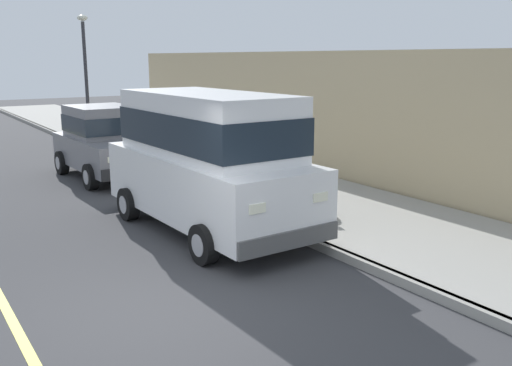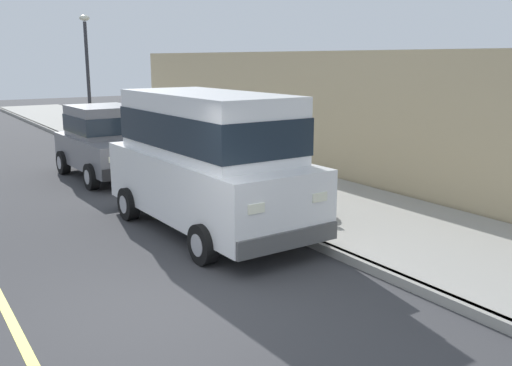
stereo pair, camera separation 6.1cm
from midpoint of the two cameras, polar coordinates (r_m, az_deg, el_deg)
name	(u,v)px [view 2 (the right image)]	position (r m, az deg, el deg)	size (l,w,h in m)	color
ground_plane	(161,314)	(7.30, -9.29, -12.95)	(80.00, 80.00, 0.00)	#38383A
curb	(353,260)	(8.92, 9.99, -7.65)	(0.16, 64.00, 0.14)	gray
sidewalk	(432,240)	(10.18, 17.47, -5.49)	(3.60, 64.00, 0.14)	#99968E
lane_centre_line	(26,350)	(6.89, -21.98, -15.31)	(0.12, 57.60, 0.01)	#E0D64C
car_white_van	(208,156)	(10.21, -4.74, 2.77)	(2.22, 4.94, 2.52)	white
car_grey_hatchback	(106,141)	(15.47, -14.77, 4.16)	(2.04, 3.85, 1.88)	slate
dog_black	(324,202)	(10.83, 7.03, -1.94)	(0.57, 0.57, 0.49)	black
fire_hydrant	(213,173)	(13.21, -4.19, 0.97)	(0.34, 0.24, 0.72)	gold
street_lamp	(87,64)	(21.18, -16.58, 11.46)	(0.36, 0.36, 4.42)	#2D2D33
building_facade	(302,112)	(15.85, 4.80, 7.15)	(0.50, 20.00, 3.28)	tan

